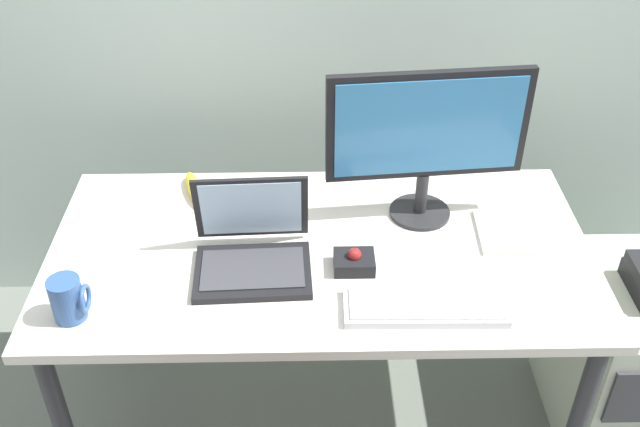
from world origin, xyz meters
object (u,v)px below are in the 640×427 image
object	(u,v)px
file_cabinet	(631,358)
keyboard	(425,307)
laptop	(252,248)
monitor_main	(427,134)
paper_notepad	(503,232)
banana	(195,189)
trackball_mouse	(354,261)
coffee_mug	(69,299)

from	to	relation	value
file_cabinet	keyboard	xyz separation A→B (m)	(-0.73, -0.24, 0.46)
keyboard	laptop	xyz separation A→B (m)	(-0.44, 0.19, 0.04)
monitor_main	paper_notepad	world-z (taller)	monitor_main
file_cabinet	laptop	distance (m)	1.27
keyboard	paper_notepad	world-z (taller)	keyboard
paper_notepad	banana	xyz separation A→B (m)	(-0.91, 0.22, 0.01)
keyboard	trackball_mouse	size ratio (longest dim) A/B	3.75
keyboard	laptop	size ratio (longest dim) A/B	1.28
monitor_main	file_cabinet	bearing A→B (deg)	-14.25
file_cabinet	banana	xyz separation A→B (m)	(-1.37, 0.29, 0.47)
coffee_mug	paper_notepad	size ratio (longest dim) A/B	0.57
laptop	paper_notepad	distance (m)	0.72
coffee_mug	paper_notepad	xyz separation A→B (m)	(1.15, 0.32, -0.05)
banana	monitor_main	bearing A→B (deg)	-9.79
banana	keyboard	bearing A→B (deg)	-39.62
keyboard	banana	world-z (taller)	banana
laptop	banana	xyz separation A→B (m)	(-0.20, 0.34, -0.03)
keyboard	coffee_mug	distance (m)	0.88
keyboard	laptop	bearing A→B (deg)	156.41
paper_notepad	banana	bearing A→B (deg)	166.54
monitor_main	trackball_mouse	xyz separation A→B (m)	(-0.21, -0.24, -0.25)
file_cabinet	laptop	xyz separation A→B (m)	(-1.17, -0.04, 0.50)
laptop	trackball_mouse	xyz separation A→B (m)	(0.27, -0.02, -0.03)
banana	paper_notepad	bearing A→B (deg)	-13.46
monitor_main	paper_notepad	bearing A→B (deg)	-23.67
file_cabinet	coffee_mug	size ratio (longest dim) A/B	4.99
keyboard	laptop	distance (m)	0.49
file_cabinet	trackball_mouse	xyz separation A→B (m)	(-0.90, -0.07, 0.47)
monitor_main	keyboard	world-z (taller)	monitor_main
keyboard	paper_notepad	xyz separation A→B (m)	(0.27, 0.31, -0.01)
laptop	file_cabinet	bearing A→B (deg)	2.20
coffee_mug	paper_notepad	distance (m)	1.20
coffee_mug	monitor_main	bearing A→B (deg)	24.28
trackball_mouse	file_cabinet	bearing A→B (deg)	4.46
laptop	trackball_mouse	size ratio (longest dim) A/B	2.92
keyboard	paper_notepad	size ratio (longest dim) A/B	1.98
monitor_main	paper_notepad	xyz separation A→B (m)	(0.23, -0.10, -0.27)
trackball_mouse	monitor_main	bearing A→B (deg)	49.24
monitor_main	banana	size ratio (longest dim) A/B	2.98
laptop	trackball_mouse	distance (m)	0.28
monitor_main	coffee_mug	size ratio (longest dim) A/B	4.80
paper_notepad	monitor_main	bearing A→B (deg)	156.33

